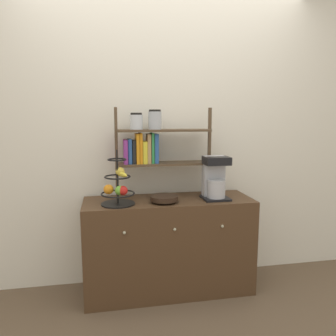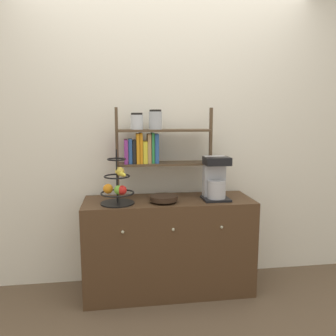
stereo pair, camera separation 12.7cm
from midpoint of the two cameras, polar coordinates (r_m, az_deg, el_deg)
ground_plane at (r=2.78m, az=-0.31°, el=-22.66°), size 12.00×12.00×0.00m
wall_back at (r=2.88m, az=-2.20°, el=5.81°), size 7.00×0.05×2.60m
sideboard at (r=2.81m, az=-1.21°, el=-13.31°), size 1.37×0.49×0.79m
coffee_maker at (r=2.69m, az=6.84°, el=-1.77°), size 0.21×0.21×0.35m
fruit_stand at (r=2.53m, az=-10.16°, el=-3.32°), size 0.26×0.26×0.42m
wooden_bowl at (r=2.59m, az=-2.08°, el=-5.32°), size 0.22×0.22×0.05m
shelf_hutch at (r=2.69m, az=-4.37°, el=4.26°), size 0.80×0.20×0.74m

